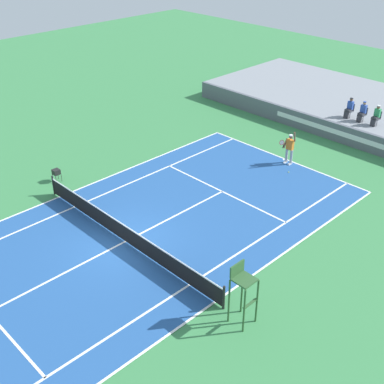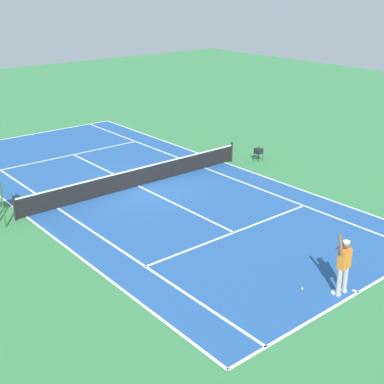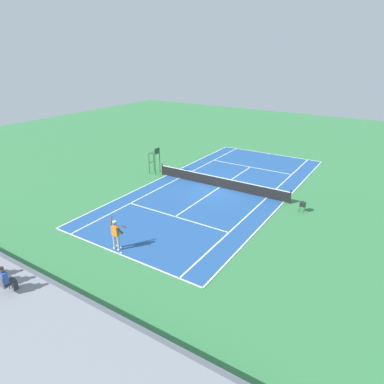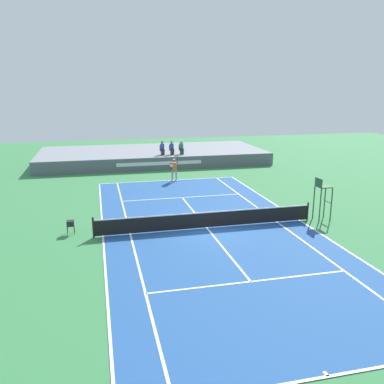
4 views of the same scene
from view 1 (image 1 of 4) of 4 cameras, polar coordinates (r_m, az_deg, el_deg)
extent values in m
plane|color=#387F47|center=(22.71, -7.59, -5.65)|extent=(80.00, 80.00, 0.00)
cube|color=#235193|center=(22.70, -7.60, -5.63)|extent=(10.98, 23.78, 0.02)
cube|color=white|center=(30.16, 10.54, 3.71)|extent=(10.98, 0.10, 0.01)
cube|color=white|center=(26.67, -14.84, -0.54)|extent=(0.10, 23.78, 0.01)
cube|color=white|center=(19.47, 2.58, -12.40)|extent=(0.10, 23.78, 0.01)
cube|color=white|center=(25.62, -13.24, -1.67)|extent=(0.10, 23.78, 0.01)
cube|color=white|center=(20.19, -0.32, -10.52)|extent=(0.10, 23.78, 0.01)
cube|color=white|center=(26.31, 3.45, 0.06)|extent=(8.22, 0.10, 0.01)
cube|color=white|center=(22.70, -7.60, -5.60)|extent=(0.10, 12.80, 0.01)
cube|color=white|center=(30.09, 10.43, 3.65)|extent=(0.10, 0.20, 0.01)
cylinder|color=black|center=(26.78, -15.48, 0.75)|extent=(0.10, 0.10, 1.07)
cylinder|color=black|center=(18.90, 3.63, -11.90)|extent=(0.10, 0.10, 1.07)
cube|color=black|center=(22.43, -7.68, -4.66)|extent=(11.78, 0.02, 0.84)
cube|color=white|center=(22.20, -7.75, -3.76)|extent=(11.78, 0.03, 0.06)
cube|color=#565B66|center=(33.41, 15.19, 6.89)|extent=(22.36, 0.24, 1.18)
cube|color=silver|center=(33.28, 15.09, 6.93)|extent=(7.82, 0.01, 0.32)
cube|color=gray|center=(37.48, 19.22, 8.79)|extent=(22.36, 9.58, 1.18)
cube|color=#474C56|center=(33.99, 17.44, 8.78)|extent=(0.44, 0.44, 0.06)
cube|color=#474C56|center=(34.07, 17.67, 9.24)|extent=(0.44, 0.06, 0.44)
cylinder|color=#4C4C51|center=(33.86, 17.51, 8.29)|extent=(0.04, 0.04, 0.38)
cylinder|color=#4C4C51|center=(34.02, 17.00, 8.46)|extent=(0.04, 0.04, 0.38)
cube|color=#2D2D33|center=(33.88, 17.37, 8.86)|extent=(0.34, 0.44, 0.16)
cube|color=#2D2D33|center=(33.80, 17.13, 8.36)|extent=(0.30, 0.14, 0.44)
cube|color=#2D4CA8|center=(33.92, 17.58, 9.38)|extent=(0.36, 0.22, 0.52)
sphere|color=brown|center=(33.80, 17.68, 9.96)|extent=(0.20, 0.20, 0.20)
cylinder|color=black|center=(33.77, 17.70, 10.11)|extent=(0.19, 0.19, 0.05)
cube|color=#474C56|center=(33.61, 18.78, 8.31)|extent=(0.44, 0.44, 0.06)
cube|color=#474C56|center=(33.69, 19.01, 8.79)|extent=(0.44, 0.06, 0.44)
cylinder|color=#4C4C51|center=(33.48, 18.86, 7.82)|extent=(0.04, 0.04, 0.38)
cylinder|color=#4C4C51|center=(33.63, 18.33, 8.00)|extent=(0.04, 0.04, 0.38)
cube|color=#2D2D33|center=(33.49, 18.72, 8.40)|extent=(0.34, 0.44, 0.16)
cube|color=#2D2D33|center=(33.42, 18.48, 7.89)|extent=(0.30, 0.14, 0.44)
cube|color=#2D4CA8|center=(33.53, 18.93, 8.92)|extent=(0.36, 0.22, 0.52)
sphere|color=#A37556|center=(33.41, 19.04, 9.51)|extent=(0.20, 0.20, 0.20)
cylinder|color=#2D4CA8|center=(33.38, 19.06, 9.66)|extent=(0.19, 0.19, 0.05)
cube|color=#474C56|center=(33.24, 20.18, 7.82)|extent=(0.44, 0.44, 0.06)
cube|color=#474C56|center=(33.32, 20.42, 8.30)|extent=(0.44, 0.06, 0.44)
cylinder|color=#4C4C51|center=(33.12, 20.26, 7.32)|extent=(0.04, 0.04, 0.38)
cylinder|color=#4C4C51|center=(33.25, 19.73, 7.51)|extent=(0.04, 0.04, 0.38)
cube|color=#2D2D33|center=(33.12, 20.12, 7.91)|extent=(0.34, 0.44, 0.16)
cube|color=#2D2D33|center=(33.05, 19.88, 7.40)|extent=(0.30, 0.14, 0.44)
cube|color=#2D8C51|center=(33.16, 20.34, 8.44)|extent=(0.36, 0.22, 0.52)
sphere|color=brown|center=(33.04, 20.45, 9.03)|extent=(0.20, 0.20, 0.20)
cylinder|color=white|center=(33.01, 20.48, 9.18)|extent=(0.19, 0.19, 0.05)
cylinder|color=#9E9EA3|center=(29.43, 11.21, 3.90)|extent=(0.15, 0.15, 0.92)
cylinder|color=#9E9EA3|center=(29.58, 10.70, 4.09)|extent=(0.15, 0.15, 0.92)
cube|color=white|center=(29.56, 11.07, 3.15)|extent=(0.13, 0.28, 0.10)
cube|color=white|center=(29.71, 10.56, 3.35)|extent=(0.13, 0.28, 0.10)
cube|color=orange|center=(29.18, 11.10, 5.33)|extent=(0.41, 0.25, 0.60)
sphere|color=brown|center=(29.00, 11.19, 6.18)|extent=(0.22, 0.22, 0.22)
cylinder|color=white|center=(28.96, 11.20, 6.34)|extent=(0.21, 0.21, 0.06)
cylinder|color=brown|center=(28.81, 11.60, 6.17)|extent=(0.10, 0.22, 0.61)
cylinder|color=brown|center=(29.23, 10.57, 5.47)|extent=(0.10, 0.33, 0.56)
cylinder|color=black|center=(29.21, 10.35, 5.19)|extent=(0.04, 0.19, 0.25)
torus|color=red|center=(28.96, 10.18, 5.56)|extent=(0.31, 0.20, 0.26)
cylinder|color=silver|center=(28.96, 10.18, 5.56)|extent=(0.27, 0.17, 0.22)
sphere|color=#D1E533|center=(28.66, 10.94, 2.23)|extent=(0.07, 0.07, 0.07)
cylinder|color=#2D562D|center=(18.25, 7.40, -12.23)|extent=(0.07, 0.07, 1.90)
cylinder|color=#2D562D|center=(17.84, 5.95, -13.32)|extent=(0.07, 0.07, 1.90)
cylinder|color=#2D562D|center=(18.57, 5.70, -11.23)|extent=(0.07, 0.07, 1.90)
cylinder|color=#2D562D|center=(18.16, 4.23, -12.27)|extent=(0.07, 0.07, 1.90)
cube|color=#2D562D|center=(17.56, 5.98, -9.89)|extent=(0.70, 0.70, 0.06)
cube|color=#2D562D|center=(17.56, 5.15, -8.70)|extent=(0.06, 0.70, 0.48)
cube|color=#2D562D|center=(17.99, 6.61, -12.49)|extent=(0.10, 0.70, 0.04)
cube|color=black|center=(28.02, -15.19, 2.22)|extent=(0.36, 0.36, 0.28)
cylinder|color=black|center=(28.25, -15.57, 1.59)|extent=(0.02, 0.02, 0.42)
cylinder|color=black|center=(27.98, -15.21, 1.36)|extent=(0.02, 0.02, 0.42)
cylinder|color=black|center=(28.39, -14.98, 1.83)|extent=(0.02, 0.02, 0.42)
cylinder|color=black|center=(28.12, -14.62, 1.59)|extent=(0.02, 0.02, 0.42)
ellipsoid|color=#D1E533|center=(27.99, -15.21, 2.37)|extent=(0.30, 0.30, 0.12)
camera|label=2|loc=(30.52, 42.53, 14.54)|focal=49.93mm
camera|label=3|loc=(43.63, 7.56, 26.38)|focal=31.64mm
camera|label=4|loc=(23.38, -64.27, -2.07)|focal=37.80mm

